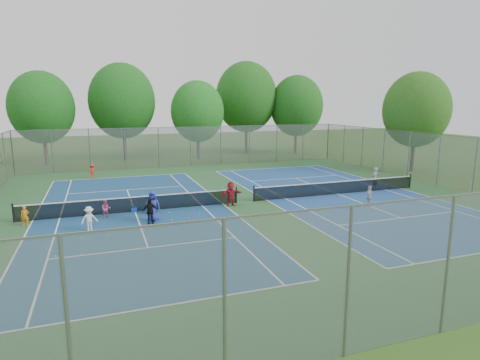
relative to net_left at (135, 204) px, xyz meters
name	(u,v)px	position (x,y,z in m)	size (l,w,h in m)	color
ground	(245,202)	(7.00, 0.00, -0.46)	(120.00, 120.00, 0.00)	#31581B
court_pad	(245,202)	(7.00, 0.00, -0.45)	(32.00, 32.00, 0.01)	#2A592F
court_left	(135,212)	(0.00, 0.00, -0.44)	(10.97, 23.77, 0.01)	navy
court_right	(337,194)	(14.00, 0.00, -0.44)	(10.97, 23.77, 0.01)	navy
net_left	(135,204)	(0.00, 0.00, 0.00)	(12.87, 0.10, 0.91)	black
net_right	(338,188)	(14.00, 0.00, 0.00)	(12.87, 0.10, 0.91)	black
fence_north	(191,147)	(7.00, 16.00, 1.54)	(32.00, 0.10, 4.00)	gray
fence_south	(447,266)	(7.00, -16.00, 1.54)	(32.00, 0.10, 4.00)	gray
fence_east	(439,160)	(23.00, 0.00, 1.54)	(32.00, 0.10, 4.00)	gray
tree_nw	(42,108)	(-7.00, 22.00, 5.44)	(6.40, 6.40, 9.58)	#443326
tree_nl	(122,101)	(1.00, 23.00, 6.09)	(7.20, 7.20, 10.69)	#443326
tree_nc	(197,112)	(9.00, 21.00, 4.94)	(6.00, 6.00, 8.85)	#443326
tree_nr	(246,97)	(16.00, 24.00, 6.59)	(7.60, 7.60, 11.42)	#443326
tree_ne	(297,106)	(22.00, 22.00, 5.51)	(6.60, 6.60, 9.77)	#443326
tree_side_e	(416,110)	(26.00, 6.00, 5.29)	(6.00, 6.00, 9.20)	#443326
ball_crate	(135,209)	(0.00, 0.07, -0.32)	(0.31, 0.31, 0.27)	blue
ball_hopper	(150,209)	(0.81, -0.70, -0.14)	(0.32, 0.32, 0.63)	green
student_a	(25,216)	(-5.69, -0.89, 0.08)	(0.39, 0.26, 1.08)	orange
student_b	(106,209)	(-1.63, -0.80, 0.08)	(0.52, 0.40, 1.07)	#CA4E78
student_c	(89,219)	(-2.48, -2.95, 0.18)	(0.82, 0.47, 1.28)	white
student_d	(150,211)	(0.56, -2.72, 0.24)	(0.82, 0.34, 1.40)	black
student_e	(153,206)	(0.79, -2.24, 0.38)	(0.82, 0.53, 1.68)	#2A3B9C
student_f	(231,194)	(5.82, -0.60, 0.32)	(1.44, 0.46, 1.55)	#A71725
child_far_baseline	(92,171)	(-2.45, 12.29, 0.17)	(0.81, 0.47, 1.26)	red
instructor	(375,178)	(17.65, 0.68, 0.36)	(0.59, 0.39, 1.62)	gray
teen_court_b	(369,197)	(13.73, -3.85, 0.24)	(0.81, 0.34, 1.39)	beige
tennis_ball_0	(114,230)	(-1.32, -3.37, -0.42)	(0.07, 0.07, 0.07)	#C4EA36
tennis_ball_1	(55,257)	(-3.81, -6.23, -0.42)	(0.07, 0.07, 0.07)	#C7ED37
tennis_ball_2	(82,239)	(-2.84, -4.17, -0.42)	(0.07, 0.07, 0.07)	#F2F438
tennis_ball_3	(199,214)	(3.47, -1.91, -0.42)	(0.07, 0.07, 0.07)	gold
tennis_ball_4	(108,236)	(-1.67, -4.10, -0.42)	(0.07, 0.07, 0.07)	#CCDB33
tennis_ball_5	(47,248)	(-4.28, -4.96, -0.42)	(0.07, 0.07, 0.07)	#DBE836
tennis_ball_6	(169,213)	(1.85, -1.04, -0.42)	(0.07, 0.07, 0.07)	#BFE735
tennis_ball_7	(81,255)	(-2.80, -6.34, -0.42)	(0.07, 0.07, 0.07)	#BDDC33
tennis_ball_8	(172,220)	(1.73, -2.60, -0.42)	(0.07, 0.07, 0.07)	yellow
tennis_ball_9	(189,218)	(2.71, -2.55, -0.42)	(0.07, 0.07, 0.07)	#A8CB2F
tennis_ball_10	(191,215)	(2.98, -1.88, -0.42)	(0.07, 0.07, 0.07)	#A1C42D
tennis_ball_11	(139,249)	(-0.39, -6.48, -0.42)	(0.07, 0.07, 0.07)	#CAD230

